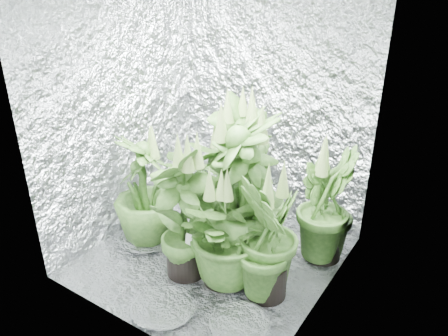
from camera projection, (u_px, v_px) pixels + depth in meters
ground at (213, 256)px, 3.13m from camera, size 1.60×1.60×0.00m
walls at (212, 124)px, 2.70m from camera, size 1.62×1.62×2.00m
plant_a at (221, 186)px, 3.18m from camera, size 0.76×0.76×0.93m
plant_b at (241, 164)px, 3.33m from camera, size 0.70×0.70×1.12m
plant_c at (327, 207)px, 2.97m from camera, size 0.49×0.49×0.90m
plant_d at (145, 192)px, 3.14m from camera, size 0.62×0.62×0.90m
plant_e at (222, 230)px, 2.73m from camera, size 0.76×0.76×0.85m
plant_f at (184, 212)px, 2.77m from camera, size 0.61×0.61×1.02m
plant_g at (268, 239)px, 2.60m from camera, size 0.60×0.60×0.91m
plant_h at (243, 193)px, 2.85m from camera, size 0.84×0.84×1.17m
circulation_fan at (326, 231)px, 3.18m from camera, size 0.18×0.27×0.33m
plant_label at (189, 240)px, 2.80m from camera, size 0.05×0.02×0.08m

